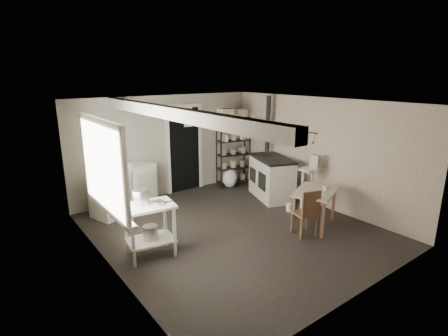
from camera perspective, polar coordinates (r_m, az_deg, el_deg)
floor at (r=6.51m, az=1.61°, el=-9.95°), size 5.00×5.00×0.00m
ceiling at (r=5.91m, az=1.77°, el=10.68°), size 5.00×5.00×0.00m
wall_back at (r=8.16m, az=-9.30°, el=3.58°), size 4.50×0.02×2.30m
wall_front at (r=4.53m, az=21.88°, el=-6.84°), size 4.50×0.02×2.30m
wall_left at (r=5.09m, az=-18.65°, el=-4.15°), size 0.02×5.00×2.30m
wall_right at (r=7.68m, az=14.98°, el=2.53°), size 0.02×5.00×2.30m
window at (r=5.18m, az=-19.37°, el=0.18°), size 0.12×1.76×1.28m
doorway at (r=8.38m, az=-6.44°, el=2.94°), size 0.96×0.10×2.08m
ceiling_beam at (r=5.26m, az=-8.65°, el=8.86°), size 0.18×5.00×0.18m
wallpaper_panel at (r=7.67m, az=14.93°, el=2.52°), size 0.01×5.00×2.30m
utensil_rail at (r=7.93m, az=11.51°, el=6.08°), size 0.06×1.20×0.44m
prep_table at (r=5.59m, az=-11.95°, el=-10.17°), size 0.81×0.64×0.85m
stockpot at (r=5.45m, az=-13.41°, el=-4.81°), size 0.31×0.31×0.27m
saucepan at (r=5.40m, az=-10.67°, el=-5.84°), size 0.23×0.23×0.10m
bucket at (r=5.59m, az=-11.92°, el=-10.37°), size 0.24×0.24×0.24m
base_cabinets at (r=7.47m, az=-16.01°, el=-3.39°), size 1.52×1.01×0.92m
mixing_bowl at (r=7.33m, az=-15.61°, el=0.35°), size 0.31×0.31×0.07m
counter_cup at (r=7.13m, az=-19.04°, el=-0.22°), size 0.14×0.14×0.10m
shelf_rack at (r=8.70m, az=1.53°, el=3.15°), size 0.87×0.48×1.74m
shelf_jar at (r=8.42m, az=0.36°, el=5.60°), size 0.10×0.10×0.18m
storage_box_a at (r=8.34m, az=0.25°, el=10.00°), size 0.33×0.29×0.22m
storage_box_b at (r=8.66m, az=2.75°, el=10.05°), size 0.27×0.25×0.17m
stove at (r=8.02m, az=7.75°, el=-1.79°), size 1.02×1.35×0.94m
stovepipe at (r=8.26m, az=7.18°, el=6.90°), size 0.13×0.13×1.44m
side_ledge at (r=7.55m, az=14.00°, el=-3.28°), size 0.58×0.32×0.89m
oats_box at (r=7.36m, az=14.65°, el=0.90°), size 0.13×0.20×0.28m
work_table at (r=6.67m, az=14.49°, el=-6.27°), size 1.11×0.97×0.71m
table_cup at (r=6.57m, az=16.29°, el=-2.75°), size 0.12×0.12×0.10m
chair at (r=6.28m, az=13.13°, el=-6.52°), size 0.44×0.45×0.86m
flour_sack at (r=8.71m, az=0.95°, el=-1.65°), size 0.50×0.47×0.47m
floor_crock at (r=7.42m, az=10.54°, el=-6.34°), size 0.15×0.15×0.15m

